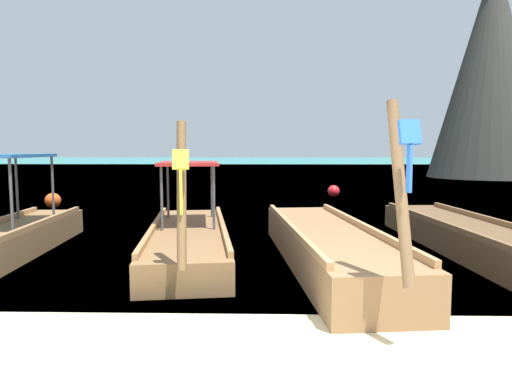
# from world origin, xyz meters

# --- Properties ---
(ground) EXTENTS (120.00, 120.00, 0.00)m
(ground) POSITION_xyz_m (0.00, 0.00, 0.00)
(ground) COLOR beige
(sea_water) EXTENTS (120.00, 120.00, 0.00)m
(sea_water) POSITION_xyz_m (0.00, 61.35, 0.00)
(sea_water) COLOR teal
(sea_water) RESTS_ON ground
(longtail_boat_yellow_ribbon) EXTENTS (2.11, 5.81, 2.32)m
(longtail_boat_yellow_ribbon) POSITION_xyz_m (-1.30, 4.55, 0.30)
(longtail_boat_yellow_ribbon) COLOR brown
(longtail_boat_yellow_ribbon) RESTS_ON ground
(longtail_boat_blue_ribbon) EXTENTS (1.94, 6.35, 2.47)m
(longtail_boat_blue_ribbon) POSITION_xyz_m (1.19, 3.73, 0.32)
(longtail_boat_blue_ribbon) COLOR olive
(longtail_boat_blue_ribbon) RESTS_ON ground
(longtail_boat_orange_ribbon) EXTENTS (1.61, 6.92, 2.32)m
(longtail_boat_orange_ribbon) POSITION_xyz_m (4.03, 4.69, 0.28)
(longtail_boat_orange_ribbon) COLOR brown
(longtail_boat_orange_ribbon) RESTS_ON ground
(karst_rock) EXTENTS (8.59, 8.06, 15.41)m
(karst_rock) POSITION_xyz_m (15.97, 29.23, 7.51)
(karst_rock) COLOR #383833
(karst_rock) RESTS_ON ground
(mooring_buoy_near) EXTENTS (0.51, 0.51, 0.51)m
(mooring_buoy_near) POSITION_xyz_m (-6.97, 11.10, 0.26)
(mooring_buoy_near) COLOR #EA5119
(mooring_buoy_near) RESTS_ON sea_water
(mooring_buoy_far) EXTENTS (0.50, 0.50, 0.50)m
(mooring_buoy_far) POSITION_xyz_m (2.92, 14.99, 0.25)
(mooring_buoy_far) COLOR red
(mooring_buoy_far) RESTS_ON sea_water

